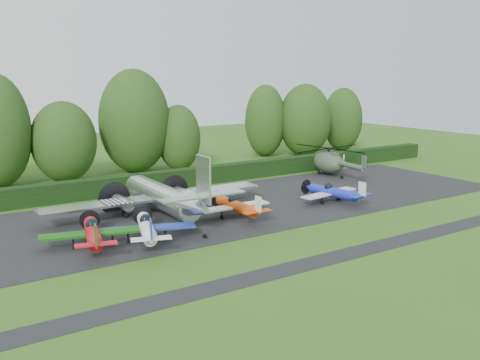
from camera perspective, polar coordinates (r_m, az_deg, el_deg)
ground at (r=40.79m, az=0.83°, el=-6.74°), size 160.00×160.00×0.00m
apron at (r=49.04m, az=-5.76°, el=-3.66°), size 70.00×18.00×0.01m
taxiway_verge at (r=36.27m, az=6.24°, el=-9.17°), size 70.00×2.00×0.00m
hedgerow at (r=58.74m, az=-10.76°, el=-1.28°), size 90.00×1.60×2.00m
transport_plane at (r=48.11m, az=-8.25°, el=-1.71°), size 21.03×16.12×6.74m
light_plane_red at (r=40.67m, az=-15.44°, el=-5.45°), size 7.54×7.92×2.90m
light_plane_white at (r=41.09m, az=-9.95°, el=-5.03°), size 7.52×7.91×2.89m
light_plane_orange at (r=47.29m, az=-0.42°, el=-2.77°), size 7.01×7.37×2.69m
light_plane_blue at (r=53.45m, az=9.88°, el=-1.28°), size 7.01×7.37×2.70m
helicopter at (r=67.77m, az=9.47°, el=2.07°), size 10.83×12.68×3.49m
sign_board at (r=73.44m, az=10.08°, el=2.19°), size 3.02×0.11×1.70m
tree_0 at (r=65.82m, az=-18.29°, el=3.89°), size 7.54×7.54×9.48m
tree_2 at (r=82.83m, az=6.94°, el=6.35°), size 7.96×7.96×11.02m
tree_3 at (r=69.58m, az=-11.20°, el=6.16°), size 8.99×8.99×13.19m
tree_4 at (r=70.24m, az=-6.55°, el=4.47°), size 5.64×5.64×8.63m
tree_7 at (r=82.07m, az=2.72°, el=6.34°), size 6.23×6.23×10.92m
tree_9 at (r=89.45m, az=10.89°, el=6.36°), size 6.39×6.39×10.29m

